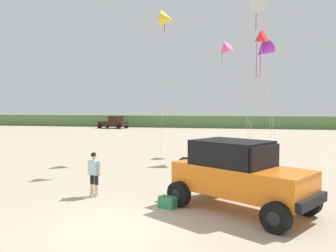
% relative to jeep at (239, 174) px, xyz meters
% --- Properties ---
extents(ground_plane, '(220.00, 220.00, 0.00)m').
position_rel_jeep_xyz_m(ground_plane, '(-3.33, -2.44, -1.20)').
color(ground_plane, tan).
extents(dune_ridge, '(90.00, 8.08, 1.98)m').
position_rel_jeep_xyz_m(dune_ridge, '(-7.80, 47.83, -0.21)').
color(dune_ridge, '#567A47').
rests_on(dune_ridge, ground_plane).
extents(jeep, '(4.96, 4.30, 2.26)m').
position_rel_jeep_xyz_m(jeep, '(0.00, 0.00, 0.00)').
color(jeep, orange).
rests_on(jeep, ground_plane).
extents(person_watching, '(0.59, 0.41, 1.67)m').
position_rel_jeep_xyz_m(person_watching, '(-5.32, 0.61, -0.26)').
color(person_watching, '#DBB28E').
rests_on(person_watching, ground_plane).
extents(cooler_box, '(0.65, 0.54, 0.38)m').
position_rel_jeep_xyz_m(cooler_box, '(-2.30, -0.25, -1.01)').
color(cooler_box, '#2D7F51').
rests_on(cooler_box, ground_plane).
extents(distant_pickup, '(4.93, 3.42, 1.98)m').
position_rel_jeep_xyz_m(distant_pickup, '(-20.07, 39.83, -0.26)').
color(distant_pickup, black).
rests_on(distant_pickup, ground_plane).
extents(kite_green_box, '(3.31, 5.17, 8.11)m').
position_rel_jeep_xyz_m(kite_green_box, '(-1.28, 14.15, 6.31)').
color(kite_green_box, '#E04C93').
rests_on(kite_green_box, ground_plane).
extents(kite_purple_stunt, '(1.84, 4.04, 7.30)m').
position_rel_jeep_xyz_m(kite_purple_stunt, '(1.20, 9.41, 5.42)').
color(kite_purple_stunt, purple).
rests_on(kite_purple_stunt, ground_plane).
extents(kite_blue_swept, '(1.06, 4.89, 9.51)m').
position_rel_jeep_xyz_m(kite_blue_swept, '(-4.73, 10.42, 7.78)').
color(kite_blue_swept, yellow).
rests_on(kite_blue_swept, ground_plane).
extents(kite_pink_ribbon, '(1.56, 5.55, 10.72)m').
position_rel_jeep_xyz_m(kite_pink_ribbon, '(1.03, 12.54, 8.70)').
color(kite_pink_ribbon, white).
rests_on(kite_pink_ribbon, ground_plane).
extents(kite_black_sled, '(1.34, 6.08, 7.74)m').
position_rel_jeep_xyz_m(kite_black_sled, '(0.96, 8.79, 5.96)').
color(kite_black_sled, red).
rests_on(kite_black_sled, ground_plane).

